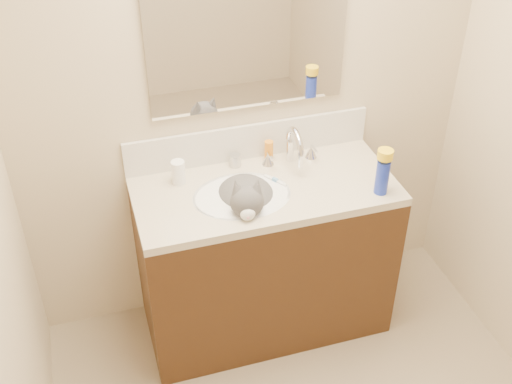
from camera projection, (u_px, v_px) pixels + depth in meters
room_shell at (373, 198)px, 1.79m from camera, size 2.24×2.54×2.52m
vanity_cabinet at (265, 261)px, 3.18m from camera, size 1.20×0.55×0.82m
counter_slab at (265, 191)px, 2.93m from camera, size 1.20×0.55×0.04m
basin at (242, 208)px, 2.91m from camera, size 0.45×0.36×0.14m
faucet at (293, 150)px, 3.02m from camera, size 0.28×0.20×0.21m
cat at (247, 201)px, 2.88m from camera, size 0.35×0.42×0.32m
backsplash at (249, 141)px, 3.07m from camera, size 1.20×0.02×0.18m
mirror at (248, 23)px, 2.72m from camera, size 0.90×0.02×0.80m
pill_bottle at (178, 172)px, 2.91m from camera, size 0.08×0.08×0.11m
pill_label at (179, 175)px, 2.92m from camera, size 0.07×0.07×0.04m
silver_jar at (235, 160)px, 3.04m from camera, size 0.06×0.06×0.06m
amber_bottle at (269, 151)px, 3.07m from camera, size 0.05×0.05×0.10m
toothbrush at (275, 180)px, 2.96m from camera, size 0.08×0.11×0.01m
toothbrush_head at (275, 180)px, 2.95m from camera, size 0.03×0.03×0.01m
spray_can at (382, 177)px, 2.84m from camera, size 0.07×0.07×0.17m
spray_cap at (385, 154)px, 2.77m from camera, size 0.08×0.08×0.04m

